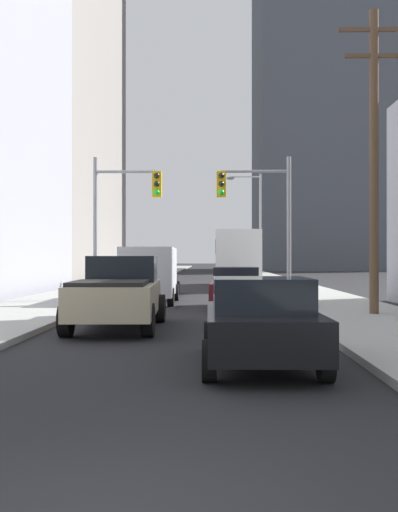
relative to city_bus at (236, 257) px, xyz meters
name	(u,v)px	position (x,y,z in m)	size (l,w,h in m)	color
sidewalk_left	(139,279)	(-7.73, 14.15, -1.85)	(3.98, 160.00, 0.15)	#9E9E99
sidewalk_right	(265,279)	(3.02, 14.15, -1.85)	(3.98, 160.00, 0.15)	#9E9E99
city_bus	(236,257)	(0.00, 0.00, 0.00)	(2.68, 11.53, 3.40)	silver
pickup_truck_beige	(119,293)	(-3.98, -23.26, -1.00)	(2.20, 5.47, 1.90)	#C6B793
cargo_van_silver	(150,272)	(-4.04, -14.18, -0.64)	(2.16, 5.25, 2.26)	#B7BABF
sedan_black	(261,322)	(-0.71, -29.13, -1.16)	(1.95, 4.21, 1.52)	black
sedan_maroon	(236,287)	(-0.67, -16.71, -1.16)	(1.95, 4.25, 1.52)	maroon
sedan_grey	(158,280)	(-4.18, -8.56, -1.16)	(1.95, 4.25, 1.52)	slate
traffic_signal_near_left	(123,206)	(-5.17, -13.79, 2.07)	(2.83, 0.44, 6.00)	gray
traffic_signal_near_right	(258,205)	(0.36, -13.79, 2.08)	(3.05, 0.44, 6.00)	gray
utility_pole_right	(374,155)	(3.42, -20.41, 3.05)	(2.20, 0.28, 9.42)	brown
street_lamp_right	(255,218)	(1.36, 2.91, 2.61)	(2.37, 0.32, 7.50)	gray
building_left_mid_office	(6,71)	(-18.77, 13.07, 15.57)	(16.06, 29.83, 35.00)	gray
building_right_far_highrise	(328,29)	(16.15, 57.48, 34.80)	(21.63, 23.52, 73.46)	#4C515B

